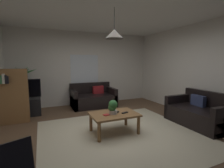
% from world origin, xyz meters
% --- Properties ---
extents(floor, '(5.17, 5.64, 0.02)m').
position_xyz_m(floor, '(0.00, 0.00, -0.01)').
color(floor, brown).
rests_on(floor, ground).
extents(rug, '(3.36, 3.10, 0.01)m').
position_xyz_m(rug, '(0.00, -0.20, 0.00)').
color(rug, beige).
rests_on(rug, ground).
extents(wall_back, '(5.29, 0.06, 2.68)m').
position_xyz_m(wall_back, '(0.00, 2.85, 1.34)').
color(wall_back, silver).
rests_on(wall_back, ground).
extents(wall_right, '(0.06, 5.64, 2.68)m').
position_xyz_m(wall_right, '(2.61, 0.00, 1.34)').
color(wall_right, silver).
rests_on(wall_right, ground).
extents(ceiling, '(5.17, 5.64, 0.02)m').
position_xyz_m(ceiling, '(0.00, 0.00, 2.69)').
color(ceiling, white).
extents(window_pane, '(1.04, 0.01, 1.15)m').
position_xyz_m(window_pane, '(-0.02, 2.82, 1.27)').
color(window_pane, white).
extents(couch_under_window, '(1.52, 0.89, 0.82)m').
position_xyz_m(couch_under_window, '(0.14, 2.31, 0.27)').
color(couch_under_window, black).
rests_on(couch_under_window, ground).
extents(couch_right_side, '(0.89, 1.46, 0.82)m').
position_xyz_m(couch_right_side, '(2.08, -0.45, 0.27)').
color(couch_right_side, black).
rests_on(couch_right_side, ground).
extents(coffee_table, '(1.02, 0.70, 0.44)m').
position_xyz_m(coffee_table, '(-0.10, -0.05, 0.37)').
color(coffee_table, olive).
rests_on(coffee_table, ground).
extents(book_on_table_0, '(0.14, 0.13, 0.02)m').
position_xyz_m(book_on_table_0, '(-0.30, -0.10, 0.45)').
color(book_on_table_0, '#B22D2D').
rests_on(book_on_table_0, coffee_table).
extents(remote_on_table_0, '(0.17, 0.10, 0.02)m').
position_xyz_m(remote_on_table_0, '(0.13, -0.12, 0.45)').
color(remote_on_table_0, black).
rests_on(remote_on_table_0, coffee_table).
extents(remote_on_table_1, '(0.13, 0.16, 0.02)m').
position_xyz_m(remote_on_table_1, '(-0.03, 0.05, 0.45)').
color(remote_on_table_1, black).
rests_on(remote_on_table_1, coffee_table).
extents(potted_plant_on_table, '(0.21, 0.20, 0.31)m').
position_xyz_m(potted_plant_on_table, '(-0.14, -0.06, 0.60)').
color(potted_plant_on_table, beige).
rests_on(potted_plant_on_table, coffee_table).
extents(tv_stand, '(0.90, 0.44, 0.50)m').
position_xyz_m(tv_stand, '(-2.03, 2.07, 0.25)').
color(tv_stand, black).
rests_on(tv_stand, ground).
extents(tv, '(0.95, 0.16, 0.58)m').
position_xyz_m(tv, '(-2.03, 2.05, 0.80)').
color(tv, black).
rests_on(tv, tv_stand).
extents(potted_palm_corner, '(0.91, 0.83, 1.49)m').
position_xyz_m(potted_palm_corner, '(-2.08, 2.59, 0.68)').
color(potted_palm_corner, beige).
rests_on(potted_palm_corner, ground).
extents(bookshelf_corner, '(0.70, 0.31, 1.40)m').
position_xyz_m(bookshelf_corner, '(-2.22, 1.53, 0.71)').
color(bookshelf_corner, olive).
rests_on(bookshelf_corner, ground).
extents(pendant_lamp, '(0.38, 0.38, 0.63)m').
position_xyz_m(pendant_lamp, '(-0.10, -0.05, 2.15)').
color(pendant_lamp, black).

